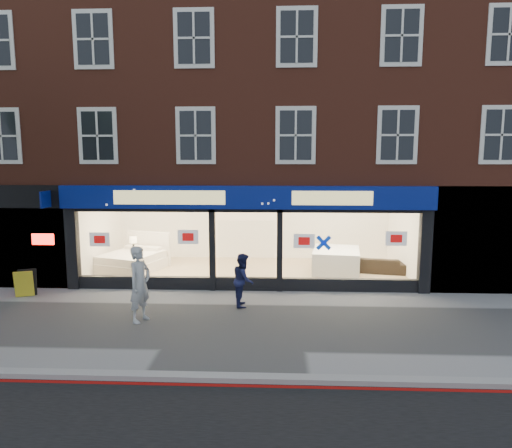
# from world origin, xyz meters

# --- Properties ---
(ground) EXTENTS (120.00, 120.00, 0.00)m
(ground) POSITION_xyz_m (0.00, 0.00, 0.00)
(ground) COLOR gray
(ground) RESTS_ON ground
(kerb_line) EXTENTS (60.00, 0.10, 0.01)m
(kerb_line) POSITION_xyz_m (0.00, -3.10, 0.01)
(kerb_line) COLOR #8C0A07
(kerb_line) RESTS_ON ground
(kerb_stone) EXTENTS (60.00, 0.25, 0.12)m
(kerb_stone) POSITION_xyz_m (0.00, -2.90, 0.06)
(kerb_stone) COLOR gray
(kerb_stone) RESTS_ON ground
(showroom_floor) EXTENTS (11.00, 4.50, 0.10)m
(showroom_floor) POSITION_xyz_m (0.00, 5.25, 0.05)
(showroom_floor) COLOR tan
(showroom_floor) RESTS_ON ground
(building) EXTENTS (19.00, 8.26, 10.30)m
(building) POSITION_xyz_m (-0.02, 6.93, 6.67)
(building) COLOR brown
(building) RESTS_ON ground
(display_bed) EXTENTS (2.45, 2.69, 1.26)m
(display_bed) POSITION_xyz_m (-4.26, 5.20, 0.45)
(display_bed) COLOR white
(display_bed) RESTS_ON showroom_floor
(bedside_table) EXTENTS (0.60, 0.60, 0.55)m
(bedside_table) POSITION_xyz_m (-4.40, 5.70, 0.38)
(bedside_table) COLOR brown
(bedside_table) RESTS_ON showroom_floor
(mattress_stack) EXTENTS (1.88, 2.24, 0.80)m
(mattress_stack) POSITION_xyz_m (3.10, 5.26, 0.50)
(mattress_stack) COLOR silver
(mattress_stack) RESTS_ON showroom_floor
(sofa) EXTENTS (1.94, 1.06, 0.54)m
(sofa) POSITION_xyz_m (4.60, 5.16, 0.37)
(sofa) COLOR black
(sofa) RESTS_ON showroom_floor
(a_board) EXTENTS (0.62, 0.51, 0.82)m
(a_board) POSITION_xyz_m (-6.57, 2.10, 0.41)
(a_board) COLOR yellow
(a_board) RESTS_ON ground
(pedestrian_grey) EXTENTS (0.70, 0.83, 1.94)m
(pedestrian_grey) POSITION_xyz_m (-2.50, 0.18, 0.97)
(pedestrian_grey) COLOR #ADB1B6
(pedestrian_grey) RESTS_ON ground
(pedestrian_blue) EXTENTS (0.61, 0.76, 1.50)m
(pedestrian_blue) POSITION_xyz_m (0.03, 1.51, 0.75)
(pedestrian_blue) COLOR #191D47
(pedestrian_blue) RESTS_ON ground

